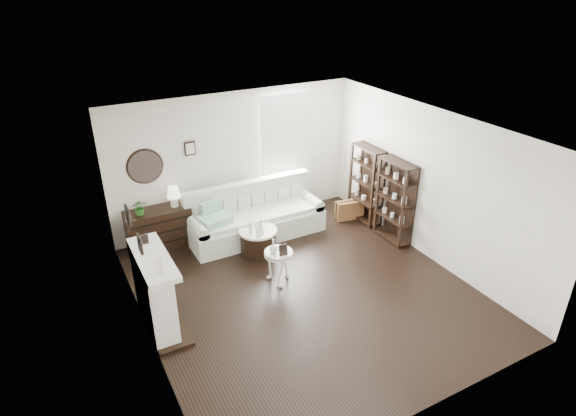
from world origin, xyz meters
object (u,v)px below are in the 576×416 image
dresser (159,229)px  drum_table (258,241)px  sofa (255,219)px  pedestal_table (279,254)px

dresser → drum_table: size_ratio=1.67×
dresser → drum_table: (1.53, -1.07, -0.14)m
sofa → drum_table: 0.73m
sofa → dresser: (-1.77, 0.39, 0.05)m
sofa → pedestal_table: size_ratio=4.56×
dresser → pedestal_table: dresser is taller
sofa → dresser: 1.82m
sofa → drum_table: bearing=-109.7°
drum_table → pedestal_table: bearing=-94.8°
drum_table → pedestal_table: (-0.08, -0.98, 0.28)m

